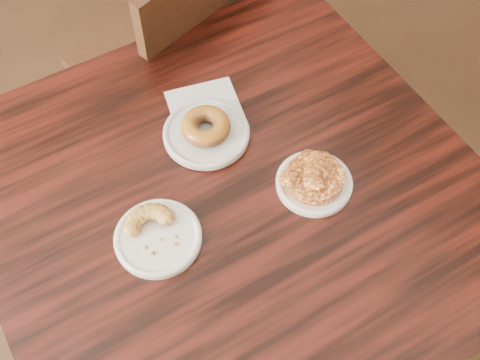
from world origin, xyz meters
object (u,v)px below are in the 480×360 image
cafe_table (234,273)px  glazed_donut (206,126)px  apple_fritter (315,176)px  chair_far (166,58)px  cruller_fragment (157,232)px

cafe_table → glazed_donut: 0.43m
glazed_donut → apple_fritter: (0.12, -0.21, -0.00)m
cafe_table → apple_fritter: apple_fritter is taller
cafe_table → glazed_donut: (0.02, 0.15, 0.41)m
apple_fritter → chair_far: bearing=89.1°
apple_fritter → cafe_table: bearing=156.0°
chair_far → cruller_fragment: 0.83m
glazed_donut → apple_fritter: bearing=-59.7°
chair_far → apple_fritter: chair_far is taller
cruller_fragment → glazed_donut: bearing=40.6°
chair_far → cruller_fragment: chair_far is taller
cafe_table → cruller_fragment: 0.44m
glazed_donut → cruller_fragment: (-0.19, -0.16, -0.01)m
cafe_table → cruller_fragment: (-0.17, -0.02, 0.40)m
apple_fritter → glazed_donut: bearing=120.3°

